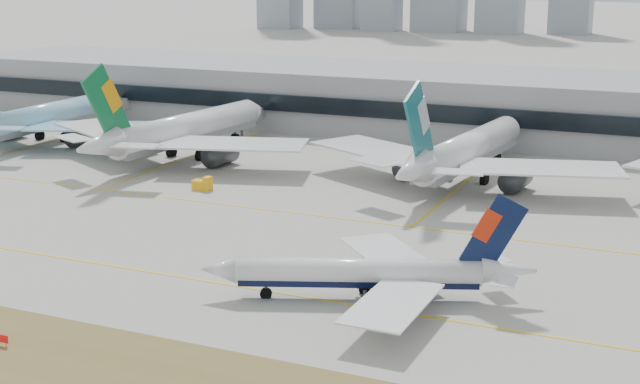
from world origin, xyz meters
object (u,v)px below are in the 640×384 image
at_px(taxiing_airliner, 371,274).
at_px(widebody_korean, 48,117).
at_px(widebody_cathay, 464,152).
at_px(terminal, 454,102).
at_px(widebody_eva, 182,131).

height_order(taxiing_airliner, widebody_korean, widebody_korean).
relative_size(widebody_cathay, terminal, 0.22).
distance_m(widebody_korean, widebody_eva, 40.09).
distance_m(taxiing_airliner, widebody_korean, 125.15).
bearing_deg(widebody_korean, widebody_cathay, -91.02).
bearing_deg(taxiing_airliner, widebody_eva, -64.30).
bearing_deg(widebody_eva, widebody_cathay, -81.24).
height_order(widebody_cathay, terminal, widebody_cathay).
bearing_deg(widebody_korean, taxiing_airliner, -122.32).
relative_size(taxiing_airliner, terminal, 0.14).
bearing_deg(widebody_eva, taxiing_airliner, -127.28).
xyz_separation_m(widebody_eva, widebody_cathay, (61.05, 3.52, -0.15)).
relative_size(widebody_korean, widebody_cathay, 0.97).
bearing_deg(taxiing_airliner, widebody_korean, -53.27).
height_order(widebody_korean, widebody_eva, widebody_eva).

